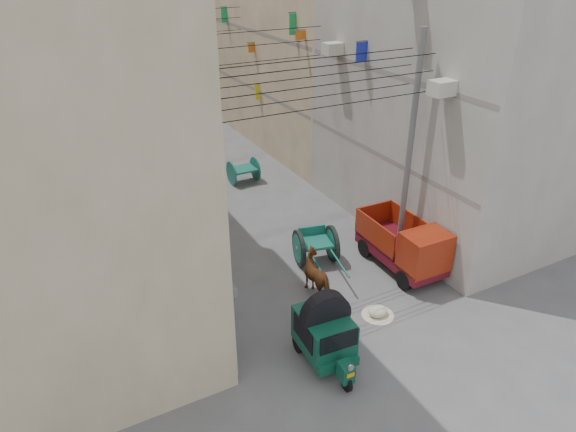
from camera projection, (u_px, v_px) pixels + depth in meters
ground at (436, 408)px, 12.65m from camera, size 140.00×140.00×0.00m
shutters_left at (158, 216)px, 18.42m from camera, size 0.18×14.40×2.88m
signboards at (168, 84)px, 27.95m from camera, size 8.22×40.52×5.67m
ac_units at (389, 38)px, 16.67m from camera, size 0.70×6.55×3.35m
utility_poles at (196, 92)px, 24.05m from camera, size 7.40×22.20×8.00m
overhead_cables at (211, 39)px, 20.73m from camera, size 7.40×22.52×1.12m
auto_rickshaw at (325, 331)px, 13.71m from camera, size 1.47×2.42×1.67m
tonga_cart at (316, 245)px, 18.18m from camera, size 1.72×3.11×1.33m
mini_truck at (408, 250)px, 17.47m from camera, size 1.63×3.49×1.94m
second_cart at (243, 170)px, 24.45m from camera, size 1.31×1.16×1.15m
feed_sack at (378, 311)px, 15.76m from camera, size 0.62×0.50×0.31m
horse at (320, 276)px, 16.49m from camera, size 0.81×1.68×1.40m
distant_car_white at (154, 169)px, 24.56m from camera, size 1.98×3.87×1.26m
distant_car_grey at (141, 82)px, 40.08m from camera, size 1.68×4.08×1.32m
distant_car_green at (129, 85)px, 39.53m from camera, size 2.39×4.32×1.18m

